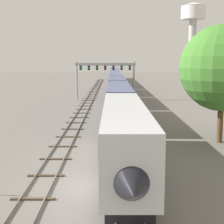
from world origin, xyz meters
TOP-DOWN VIEW (x-y plane):
  - ground_plane at (0.00, 0.00)m, footprint 400.00×400.00m
  - track_main at (2.00, 60.00)m, footprint 2.60×200.00m
  - track_near at (-3.50, 40.00)m, footprint 2.60×160.00m
  - passenger_train at (2.00, 62.69)m, footprint 3.04×138.04m
  - signal_gantry at (-0.25, 47.43)m, footprint 12.10×0.49m
  - water_tower at (28.97, 98.48)m, footprint 8.44×8.44m
  - trackside_tree_mid at (11.70, 11.82)m, footprint 8.29×8.29m

SIDE VIEW (x-z plane):
  - ground_plane at x=0.00m, z-range 0.00..0.00m
  - track_main at x=2.00m, z-range -0.01..0.15m
  - track_near at x=-3.50m, z-range -0.01..0.15m
  - passenger_train at x=2.00m, z-range 0.21..5.01m
  - signal_gantry at x=-0.25m, z-range 1.88..9.65m
  - trackside_tree_mid at x=11.70m, z-range 1.56..12.99m
  - water_tower at x=28.97m, z-range 7.15..34.62m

